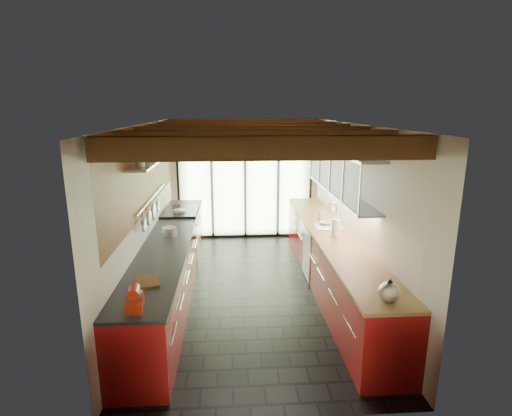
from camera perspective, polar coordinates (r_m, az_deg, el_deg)
name	(u,v)px	position (r m, az deg, el deg)	size (l,w,h in m)	color
ground	(252,290)	(6.52, -0.54, -11.59)	(5.50, 5.50, 0.00)	black
room_shell	(252,189)	(5.99, -0.58, 2.79)	(5.50, 5.50, 5.50)	silver
ceiling_beams	(250,132)	(6.26, -0.79, 10.75)	(3.14, 5.06, 4.90)	#593316
glass_door	(245,164)	(8.65, -1.57, 6.36)	(2.95, 0.10, 2.90)	#C6EAAD
left_counter	(170,265)	(6.40, -12.14, -7.94)	(0.68, 5.00, 0.92)	maroon
range_stove	(181,235)	(7.75, -10.64, -3.85)	(0.66, 0.90, 0.97)	silver
right_counter	(332,261)	(6.53, 10.78, -7.43)	(0.68, 5.00, 0.92)	maroon
sink_assembly	(328,224)	(6.74, 10.25, -2.23)	(0.45, 0.52, 0.43)	silver
upper_cabinets_right	(341,172)	(6.49, 12.04, 5.12)	(0.34, 3.00, 3.00)	silver
left_wall_fixtures	(154,173)	(6.19, -14.38, 4.85)	(0.28, 2.60, 0.96)	silver
stand_mixer	(135,299)	(4.16, -16.89, -12.39)	(0.19, 0.29, 0.25)	#AD210D
pot_large	(169,232)	(6.27, -12.28, -3.32)	(0.21, 0.21, 0.14)	silver
pot_small	(179,212)	(7.49, -10.88, -0.55)	(0.23, 0.23, 0.09)	silver
cutting_board	(148,282)	(4.72, -15.22, -10.12)	(0.24, 0.33, 0.03)	brown
kettle	(389,291)	(4.34, 18.51, -11.15)	(0.24, 0.28, 0.26)	silver
paper_towel	(336,228)	(6.20, 11.33, -2.81)	(0.15, 0.15, 0.32)	white
soap_bottle	(321,214)	(7.12, 9.32, -0.82)	(0.09, 0.09, 0.19)	silver
bowl	(326,223)	(6.83, 9.91, -2.12)	(0.20, 0.20, 0.05)	silver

